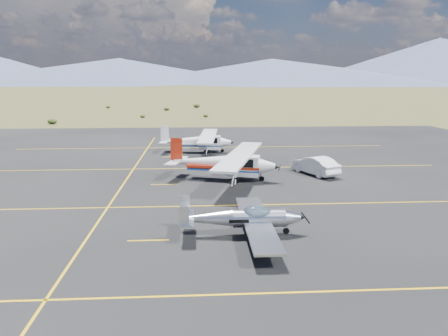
# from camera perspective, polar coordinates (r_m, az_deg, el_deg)

# --- Properties ---
(ground) EXTENTS (1600.00, 1600.00, 0.00)m
(ground) POSITION_cam_1_polar(r_m,az_deg,el_deg) (24.67, -2.00, -6.33)
(ground) COLOR #383D1C
(ground) RESTS_ON ground
(apron) EXTENTS (72.00, 72.00, 0.02)m
(apron) POSITION_cam_1_polar(r_m,az_deg,el_deg) (31.39, -2.36, -2.31)
(apron) COLOR black
(apron) RESTS_ON ground
(aircraft_low_wing) EXTENTS (5.94, 8.31, 1.82)m
(aircraft_low_wing) POSITION_cam_1_polar(r_m,az_deg,el_deg) (21.60, 2.67, -6.60)
(aircraft_low_wing) COLOR silver
(aircraft_low_wing) RESTS_ON apron
(aircraft_cessna) EXTENTS (8.10, 12.10, 3.08)m
(aircraft_cessna) POSITION_cam_1_polar(r_m,az_deg,el_deg) (32.82, 0.01, 0.78)
(aircraft_cessna) COLOR silver
(aircraft_cessna) RESTS_ON apron
(aircraft_plain) EXTENTS (6.54, 10.87, 2.74)m
(aircraft_plain) POSITION_cam_1_polar(r_m,az_deg,el_deg) (44.71, -3.49, 3.58)
(aircraft_plain) COLOR white
(aircraft_plain) RESTS_ON apron
(sedan) EXTENTS (3.26, 4.67, 1.46)m
(sedan) POSITION_cam_1_polar(r_m,az_deg,el_deg) (35.53, 11.81, 0.36)
(sedan) COLOR white
(sedan) RESTS_ON apron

